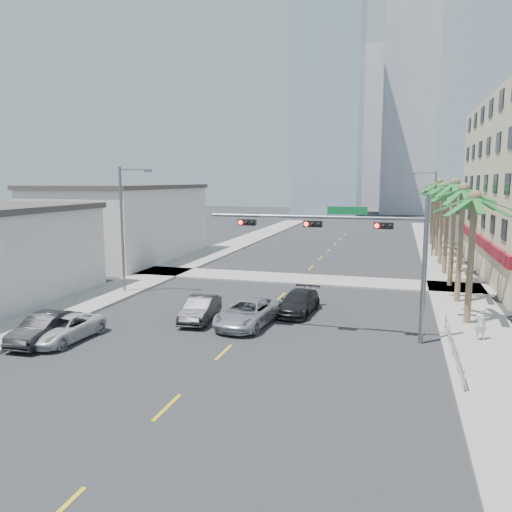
{
  "coord_description": "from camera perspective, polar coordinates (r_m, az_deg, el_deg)",
  "views": [
    {
      "loc": [
        7.72,
        -17.29,
        8.06
      ],
      "look_at": [
        -0.55,
        11.45,
        3.5
      ],
      "focal_mm": 35.0,
      "sensor_mm": 36.0,
      "label": 1
    }
  ],
  "objects": [
    {
      "name": "building_left_far",
      "position": [
        53.03,
        -14.93,
        3.55
      ],
      "size": [
        11.0,
        18.0,
        7.2
      ],
      "primitive_type": "cube",
      "color": "beige",
      "rests_on": "ground"
    },
    {
      "name": "streetlight_right",
      "position": [
        55.47,
        19.49,
        5.07
      ],
      "size": [
        2.55,
        0.25,
        9.0
      ],
      "color": "slate",
      "rests_on": "ground"
    },
    {
      "name": "pedestrian",
      "position": [
        27.48,
        24.28,
        -7.04
      ],
      "size": [
        0.69,
        0.55,
        1.67
      ],
      "primitive_type": "imported",
      "rotation": [
        0.0,
        0.0,
        3.42
      ],
      "color": "silver",
      "rests_on": "sidewalk_right"
    },
    {
      "name": "sidewalk_left",
      "position": [
        42.93,
        -11.62,
        -2.23
      ],
      "size": [
        4.0,
        120.0,
        0.15
      ],
      "primitive_type": "cube",
      "color": "gray",
      "rests_on": "ground"
    },
    {
      "name": "palm_tree_0",
      "position": [
        29.56,
        23.72,
        6.05
      ],
      "size": [
        4.8,
        4.8,
        7.8
      ],
      "color": "brown",
      "rests_on": "ground"
    },
    {
      "name": "tower_far_right",
      "position": [
        129.17,
        17.26,
        18.07
      ],
      "size": [
        12.0,
        12.0,
        60.0
      ],
      "primitive_type": "cube",
      "color": "#ADADB2",
      "rests_on": "ground"
    },
    {
      "name": "sidewalk_cross",
      "position": [
        40.83,
        4.85,
        -2.64
      ],
      "size": [
        80.0,
        4.0,
        0.15
      ],
      "primitive_type": "cube",
      "color": "gray",
      "rests_on": "ground"
    },
    {
      "name": "palm_tree_2",
      "position": [
        39.88,
        21.84,
        7.65
      ],
      "size": [
        4.8,
        4.8,
        8.52
      ],
      "color": "brown",
      "rests_on": "ground"
    },
    {
      "name": "car_lane_center",
      "position": [
        28.0,
        -0.96,
        -6.5
      ],
      "size": [
        3.04,
        5.52,
        1.46
      ],
      "primitive_type": "imported",
      "rotation": [
        0.0,
        0.0,
        -0.12
      ],
      "color": "silver",
      "rests_on": "ground"
    },
    {
      "name": "palm_tree_7",
      "position": [
        65.81,
        19.61,
        7.62
      ],
      "size": [
        4.8,
        4.8,
        8.16
      ],
      "color": "brown",
      "rests_on": "ground"
    },
    {
      "name": "guardrail",
      "position": [
        24.57,
        21.59,
        -9.46
      ],
      "size": [
        0.08,
        8.08,
        1.0
      ],
      "color": "silver",
      "rests_on": "ground"
    },
    {
      "name": "palm_tree_6",
      "position": [
        60.62,
        19.89,
        7.23
      ],
      "size": [
        4.8,
        4.8,
        7.8
      ],
      "color": "brown",
      "rests_on": "ground"
    },
    {
      "name": "tower_far_left",
      "position": [
        114.5,
        8.36,
        16.58
      ],
      "size": [
        14.0,
        14.0,
        48.0
      ],
      "primitive_type": "cube",
      "color": "#99B2C6",
      "rests_on": "ground"
    },
    {
      "name": "car_lane_right",
      "position": [
        30.68,
        4.85,
        -5.28
      ],
      "size": [
        2.28,
        4.82,
        1.36
      ],
      "primitive_type": "imported",
      "rotation": [
        0.0,
        0.0,
        -0.08
      ],
      "color": "black",
      "rests_on": "ground"
    },
    {
      "name": "car_parked_far",
      "position": [
        27.26,
        -21.05,
        -7.74
      ],
      "size": [
        2.4,
        4.68,
        1.26
      ],
      "primitive_type": "imported",
      "rotation": [
        0.0,
        0.0,
        -0.07
      ],
      "color": "silver",
      "rests_on": "ground"
    },
    {
      "name": "sidewalk_right",
      "position": [
        38.37,
        22.14,
        -3.99
      ],
      "size": [
        4.0,
        120.0,
        0.15
      ],
      "primitive_type": "cube",
      "color": "gray",
      "rests_on": "ground"
    },
    {
      "name": "car_parked_mid",
      "position": [
        27.39,
        -23.02,
        -7.58
      ],
      "size": [
        1.76,
        4.46,
        1.45
      ],
      "primitive_type": "imported",
      "rotation": [
        0.0,
        0.0,
        0.05
      ],
      "color": "black",
      "rests_on": "ground"
    },
    {
      "name": "ground",
      "position": [
        20.58,
        -7.61,
        -14.47
      ],
      "size": [
        260.0,
        260.0,
        0.0
      ],
      "primitive_type": "plane",
      "color": "#262628",
      "rests_on": "ground"
    },
    {
      "name": "streetlight_left",
      "position": [
        36.58,
        -14.81,
        3.67
      ],
      "size": [
        2.55,
        0.25,
        9.0
      ],
      "color": "slate",
      "rests_on": "ground"
    },
    {
      "name": "palm_tree_3",
      "position": [
        45.07,
        21.15,
        6.85
      ],
      "size": [
        4.8,
        4.8,
        7.8
      ],
      "color": "brown",
      "rests_on": "ground"
    },
    {
      "name": "tower_far_center",
      "position": [
        143.28,
        12.04,
        13.67
      ],
      "size": [
        16.0,
        16.0,
        42.0
      ],
      "primitive_type": "cube",
      "color": "#ADADB2",
      "rests_on": "ground"
    },
    {
      "name": "palm_tree_5",
      "position": [
        55.43,
        20.27,
        7.85
      ],
      "size": [
        4.8,
        4.8,
        8.52
      ],
      "color": "brown",
      "rests_on": "ground"
    },
    {
      "name": "palm_tree_4",
      "position": [
        50.24,
        20.66,
        7.4
      ],
      "size": [
        4.8,
        4.8,
        8.16
      ],
      "color": "brown",
      "rests_on": "ground"
    },
    {
      "name": "traffic_signal_mast",
      "position": [
        25.49,
        11.59,
        1.74
      ],
      "size": [
        11.12,
        0.54,
        7.2
      ],
      "color": "slate",
      "rests_on": "ground"
    },
    {
      "name": "palm_tree_1",
      "position": [
        34.71,
        22.64,
        6.97
      ],
      "size": [
        4.8,
        4.8,
        8.16
      ],
      "color": "brown",
      "rests_on": "ground"
    },
    {
      "name": "car_lane_left",
      "position": [
        29.09,
        -6.38,
        -6.04
      ],
      "size": [
        1.87,
        4.37,
        1.4
      ],
      "primitive_type": "imported",
      "rotation": [
        0.0,
        0.0,
        0.09
      ],
      "color": "black",
      "rests_on": "ground"
    }
  ]
}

